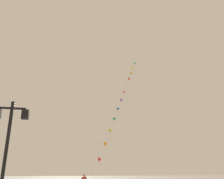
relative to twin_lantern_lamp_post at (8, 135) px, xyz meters
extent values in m
cylinder|color=black|center=(0.00, 0.00, -1.00)|extent=(0.14, 0.14, 4.57)
sphere|color=black|center=(0.00, 0.00, 1.37)|extent=(0.16, 0.16, 0.16)
cube|color=black|center=(0.00, 0.00, 1.14)|extent=(1.12, 0.08, 0.08)
cube|color=black|center=(0.56, 0.00, 0.89)|extent=(0.28, 0.28, 0.40)
cube|color=beige|center=(0.56, 0.00, 0.89)|extent=(0.19, 0.19, 0.30)
cylinder|color=silver|center=(4.85, 10.36, -1.75)|extent=(1.32, 2.28, 2.72)
cylinder|color=silver|center=(5.87, 12.14, 0.37)|extent=(0.76, 1.31, 1.55)
cylinder|color=silver|center=(6.60, 13.42, 1.91)|extent=(0.76, 1.31, 1.55)
cylinder|color=silver|center=(7.34, 14.71, 3.45)|extent=(0.76, 1.31, 1.55)
cylinder|color=silver|center=(8.07, 15.99, 4.98)|extent=(0.76, 1.31, 1.55)
cylinder|color=silver|center=(8.81, 17.28, 6.52)|extent=(0.76, 1.31, 1.55)
cylinder|color=silver|center=(9.54, 18.57, 8.06)|extent=(0.76, 1.31, 1.55)
cylinder|color=silver|center=(10.28, 19.85, 9.60)|extent=(0.76, 1.31, 1.55)
cylinder|color=silver|center=(11.02, 21.14, 11.13)|extent=(0.76, 1.31, 1.55)
cylinder|color=silver|center=(11.75, 22.43, 12.67)|extent=(0.76, 1.31, 1.55)
cylinder|color=silver|center=(12.49, 23.71, 14.21)|extent=(0.76, 1.31, 1.55)
cylinder|color=silver|center=(13.22, 25.00, 15.75)|extent=(0.76, 1.31, 1.55)
cube|color=red|center=(5.50, 11.49, -0.40)|extent=(0.31, 0.28, 0.41)
cylinder|color=red|center=(5.50, 11.49, -0.69)|extent=(0.04, 0.04, 0.27)
cube|color=orange|center=(6.23, 12.78, 1.14)|extent=(0.31, 0.28, 0.41)
cylinder|color=orange|center=(6.23, 12.78, 0.86)|extent=(0.03, 0.03, 0.26)
cube|color=yellow|center=(6.97, 14.07, 2.68)|extent=(0.39, 0.15, 0.41)
cylinder|color=yellow|center=(6.97, 14.07, 2.40)|extent=(0.02, 0.02, 0.25)
cube|color=green|center=(7.71, 15.35, 4.21)|extent=(0.37, 0.20, 0.41)
cylinder|color=green|center=(7.71, 15.35, 3.97)|extent=(0.03, 0.04, 0.18)
cube|color=blue|center=(8.44, 16.64, 5.75)|extent=(0.35, 0.22, 0.41)
cylinder|color=blue|center=(8.44, 16.64, 5.50)|extent=(0.03, 0.04, 0.21)
cube|color=purple|center=(9.18, 17.92, 7.29)|extent=(0.30, 0.29, 0.41)
cylinder|color=purple|center=(9.18, 17.92, 7.02)|extent=(0.04, 0.04, 0.24)
cube|color=pink|center=(9.91, 19.21, 8.83)|extent=(0.35, 0.22, 0.41)
cylinder|color=pink|center=(9.91, 19.21, 8.57)|extent=(0.03, 0.04, 0.22)
cube|color=white|center=(10.65, 20.50, 10.36)|extent=(0.32, 0.28, 0.41)
cylinder|color=white|center=(10.65, 20.50, 10.08)|extent=(0.04, 0.04, 0.28)
cube|color=red|center=(11.38, 21.78, 11.90)|extent=(0.37, 0.19, 0.41)
cylinder|color=red|center=(11.38, 21.78, 11.62)|extent=(0.04, 0.05, 0.27)
cube|color=orange|center=(12.12, 23.07, 13.44)|extent=(0.37, 0.19, 0.41)
cylinder|color=orange|center=(12.12, 23.07, 13.14)|extent=(0.03, 0.04, 0.29)
cube|color=yellow|center=(12.86, 24.35, 14.98)|extent=(0.37, 0.20, 0.41)
cylinder|color=yellow|center=(12.86, 24.35, 14.69)|extent=(0.04, 0.05, 0.28)
cube|color=green|center=(13.59, 25.64, 16.52)|extent=(0.38, 0.17, 0.41)
cylinder|color=green|center=(13.59, 25.64, 16.27)|extent=(0.03, 0.05, 0.20)
sphere|color=tan|center=(3.91, 8.29, -1.68)|extent=(0.22, 0.22, 0.22)
cylinder|color=#B22D26|center=(4.01, 8.48, -1.93)|extent=(0.27, 0.38, 0.50)
camera|label=1|loc=(2.26, -10.40, -1.39)|focal=37.76mm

